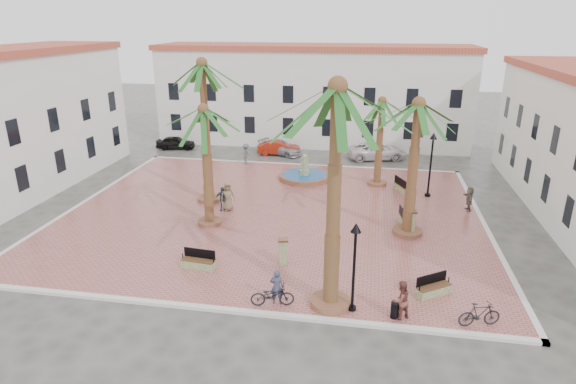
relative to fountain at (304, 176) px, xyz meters
name	(u,v)px	position (x,y,z in m)	size (l,w,h in m)	color
ground	(273,214)	(-1.05, -7.11, -0.42)	(120.00, 120.00, 0.00)	#56544F
plaza	(273,213)	(-1.05, -7.11, -0.35)	(26.00, 22.00, 0.15)	#B2615B
kerb_n	(299,165)	(-1.05, 3.89, -0.34)	(26.30, 0.30, 0.16)	silver
kerb_s	(221,310)	(-1.05, -18.11, -0.34)	(26.30, 0.30, 0.16)	silver
kerb_e	(485,228)	(11.95, -7.11, -0.34)	(0.30, 22.30, 0.16)	silver
kerb_w	(87,201)	(-14.05, -7.11, -0.34)	(0.30, 22.30, 0.16)	silver
building_north	(313,94)	(-1.05, 12.89, 4.34)	(30.40, 7.40, 9.50)	white
fountain	(304,176)	(0.00, 0.00, 0.00)	(3.88, 3.88, 2.01)	#925A3F
palm_nw	(203,78)	(-5.72, -5.72, 7.90)	(5.32, 5.32, 9.48)	#925A3F
palm_sw	(204,123)	(-4.43, -9.51, 5.89)	(4.74, 4.74, 7.28)	#925A3F
palm_s	(337,113)	(3.54, -17.02, 8.09)	(5.70, 5.70, 9.74)	#925A3F
palm_e	(417,120)	(7.25, -8.94, 6.33)	(5.52, 5.52, 7.88)	#925A3F
palm_ne	(382,111)	(5.53, -0.36, 5.22)	(4.64, 4.64, 6.57)	#925A3F
bench_s	(198,263)	(-3.22, -14.85, -0.01)	(1.81, 0.72, 0.93)	#8C9B69
bench_se	(433,289)	(8.04, -15.38, -0.01)	(1.75, 1.45, 0.93)	#8C9B69
bench_e	(405,221)	(7.22, -7.68, 0.01)	(0.88, 1.96, 1.00)	#8C9B69
bench_ne	(403,188)	(7.38, -1.77, 0.02)	(1.37, 2.06, 1.05)	#8C9B69
lamppost_s	(355,252)	(4.49, -17.24, 2.46)	(0.44, 0.44, 4.03)	black
lamppost_e	(432,154)	(9.02, -2.28, 2.79)	(0.49, 0.49, 4.52)	black
bollard_se	(283,251)	(0.85, -13.75, 0.45)	(0.61, 0.61, 1.40)	#8C9B69
bollard_n	(335,161)	(2.09, 2.92, 0.47)	(0.59, 0.59, 1.44)	#8C9B69
bollard_e	(411,222)	(7.43, -8.97, 0.48)	(0.58, 0.58, 1.46)	#8C9B69
litter_bin	(395,310)	(6.26, -17.51, 0.08)	(0.36, 0.36, 0.70)	black
cyclist_a	(277,287)	(1.24, -17.32, 0.55)	(0.60, 0.39, 1.64)	#3A3C56
bicycle_a	(272,295)	(1.08, -17.51, 0.22)	(0.66, 1.88, 0.99)	black
cyclist_b	(401,300)	(6.46, -17.51, 0.58)	(0.83, 0.65, 1.71)	brown
bicycle_b	(480,314)	(9.58, -17.51, 0.26)	(0.50, 1.76, 1.06)	black
pedestrian_fountain_a	(228,196)	(-3.96, -7.22, 0.67)	(0.92, 0.60, 1.89)	#7B684B
pedestrian_fountain_b	(222,199)	(-4.30, -7.29, 0.52)	(0.92, 0.38, 1.58)	#2F3E50
pedestrian_north	(246,154)	(-5.47, 3.25, 0.61)	(1.14, 0.66, 1.77)	#55565B
pedestrian_east	(469,199)	(11.35, -4.54, 0.52)	(1.47, 0.47, 1.59)	#6B5D51
car_black	(176,143)	(-13.56, 7.47, 0.20)	(1.47, 3.65, 1.24)	black
car_red	(279,148)	(-3.39, 7.15, 0.22)	(1.36, 3.91, 1.29)	#9B200F
car_silver	(280,148)	(-3.27, 7.29, 0.19)	(1.71, 4.20, 1.22)	#B1B2BB
car_white	(377,151)	(5.51, 7.22, 0.29)	(2.37, 5.13, 1.43)	silver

